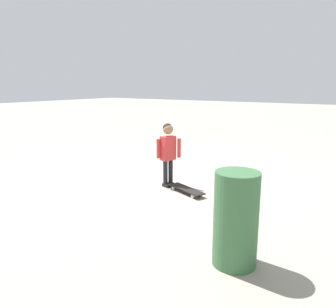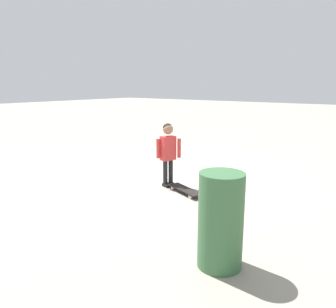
# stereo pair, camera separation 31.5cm
# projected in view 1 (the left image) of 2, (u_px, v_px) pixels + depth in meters

# --- Properties ---
(ground_plane) EXTENTS (50.00, 50.00, 0.00)m
(ground_plane) POSITION_uv_depth(u_px,v_px,m) (161.00, 174.00, 6.29)
(ground_plane) COLOR #9E9384
(child_person) EXTENTS (0.30, 0.31, 1.06)m
(child_person) POSITION_uv_depth(u_px,v_px,m) (168.00, 148.00, 5.40)
(child_person) COLOR black
(child_person) RESTS_ON ground
(skateboard) EXTENTS (0.43, 0.72, 0.07)m
(skateboard) POSITION_uv_depth(u_px,v_px,m) (186.00, 189.00, 5.16)
(skateboard) COLOR black
(skateboard) RESTS_ON ground
(trash_bin) EXTENTS (0.42, 0.42, 0.91)m
(trash_bin) POSITION_uv_depth(u_px,v_px,m) (236.00, 219.00, 3.05)
(trash_bin) COLOR #38663D
(trash_bin) RESTS_ON ground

